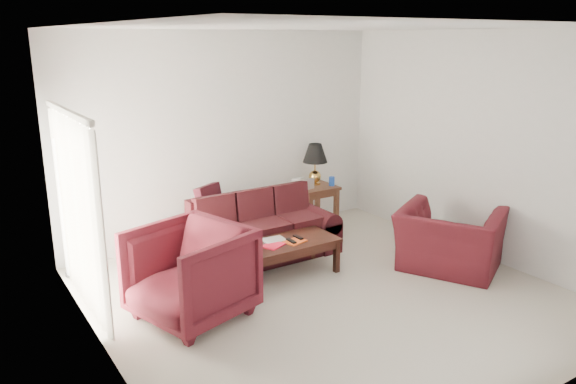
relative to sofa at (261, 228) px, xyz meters
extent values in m
plane|color=#BFB6A3|center=(0.07, -1.40, -0.43)|extent=(5.00, 5.00, 0.00)
cube|color=silver|center=(-2.35, -0.10, 0.65)|extent=(0.10, 2.00, 2.16)
cube|color=black|center=(-0.42, 0.71, 0.27)|extent=(0.49, 0.40, 0.46)
cube|color=#B4B4B8|center=(1.18, 0.58, 0.32)|extent=(0.16, 0.07, 0.16)
cylinder|color=#1A45AD|center=(1.59, 0.55, 0.31)|extent=(0.10, 0.10, 0.14)
cube|color=white|center=(1.21, 0.92, 0.32)|extent=(0.20, 0.21, 0.06)
imported|color=#491019|center=(-1.46, -1.03, 0.07)|extent=(1.37, 1.35, 1.01)
imported|color=#430F16|center=(1.83, -1.63, -0.03)|extent=(1.53, 1.59, 0.80)
cube|color=red|center=(-0.24, -0.70, 0.03)|extent=(0.32, 0.29, 0.02)
cube|color=beige|center=(-0.13, -0.54, 0.03)|extent=(0.29, 0.23, 0.02)
cube|color=#F75A1D|center=(0.06, -0.73, 0.03)|extent=(0.30, 0.25, 0.01)
cube|color=black|center=(0.00, -0.73, 0.05)|extent=(0.06, 0.18, 0.02)
cube|color=black|center=(0.14, -0.67, 0.05)|extent=(0.05, 0.16, 0.02)
cylinder|color=gold|center=(-0.50, -0.76, 0.09)|extent=(0.10, 0.10, 0.13)
camera|label=1|loc=(-3.56, -6.16, 2.47)|focal=35.00mm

